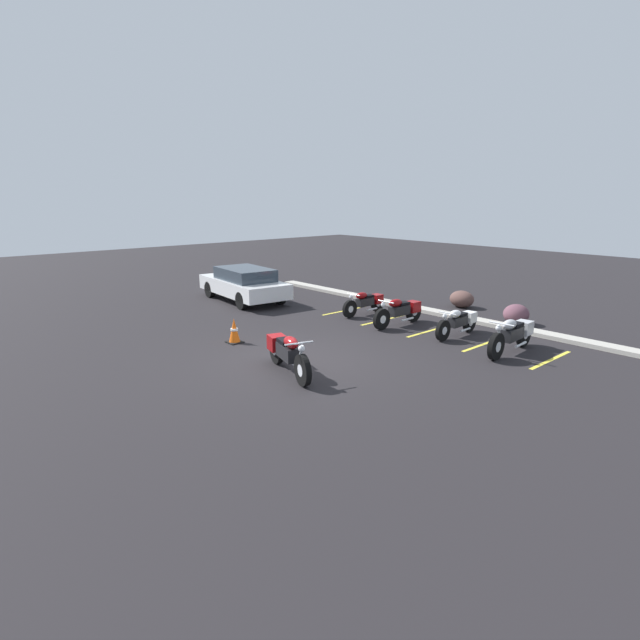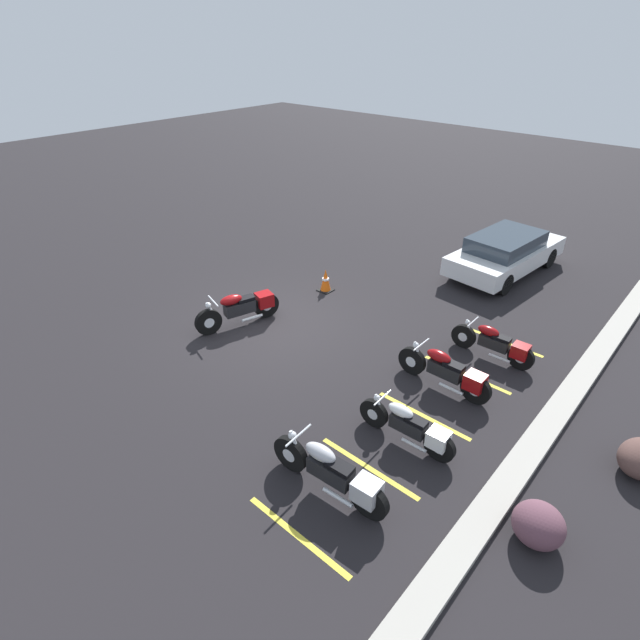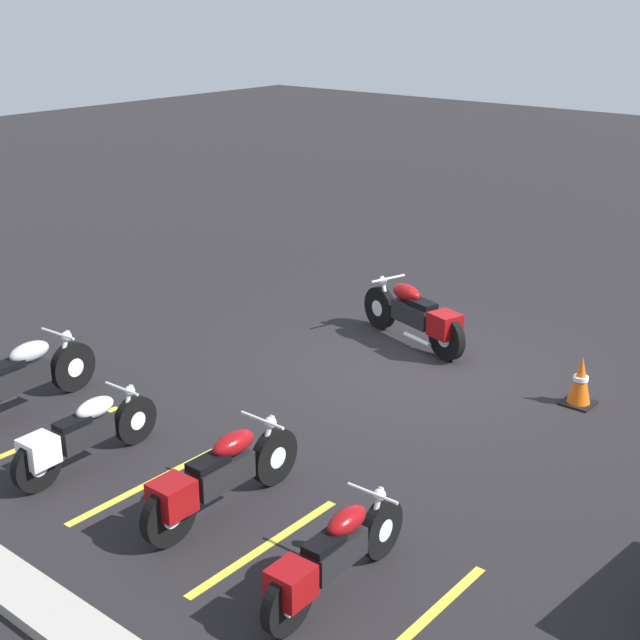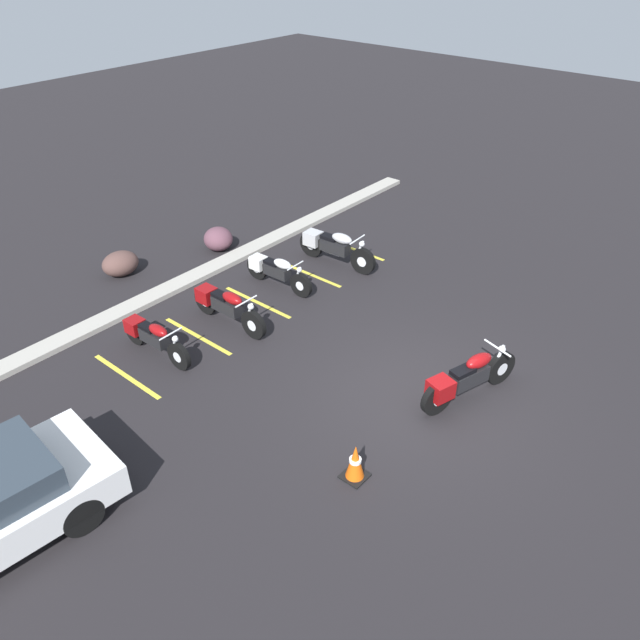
# 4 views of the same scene
# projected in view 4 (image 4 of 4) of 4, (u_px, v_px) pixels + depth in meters

# --- Properties ---
(ground) EXTENTS (60.00, 60.00, 0.00)m
(ground) POSITION_uv_depth(u_px,v_px,m) (418.00, 397.00, 11.82)
(ground) COLOR black
(motorcycle_maroon_featured) EXTENTS (2.25, 0.95, 0.91)m
(motorcycle_maroon_featured) POSITION_uv_depth(u_px,v_px,m) (466.00, 379.00, 11.51)
(motorcycle_maroon_featured) COLOR black
(motorcycle_maroon_featured) RESTS_ON ground
(parked_bike_0) EXTENTS (0.56, 2.00, 0.79)m
(parked_bike_0) POSITION_uv_depth(u_px,v_px,m) (152.00, 337.00, 12.76)
(parked_bike_0) COLOR black
(parked_bike_0) RESTS_ON ground
(parked_bike_1) EXTENTS (0.61, 2.19, 0.86)m
(parked_bike_1) POSITION_uv_depth(u_px,v_px,m) (225.00, 305.00, 13.70)
(parked_bike_1) COLOR black
(parked_bike_1) RESTS_ON ground
(parked_bike_2) EXTENTS (0.56, 2.01, 0.79)m
(parked_bike_2) POSITION_uv_depth(u_px,v_px,m) (275.00, 271.00, 15.11)
(parked_bike_2) COLOR black
(parked_bike_2) RESTS_ON ground
(parked_bike_3) EXTENTS (0.65, 2.31, 0.91)m
(parked_bike_3) POSITION_uv_depth(u_px,v_px,m) (333.00, 246.00, 16.07)
(parked_bike_3) COLOR black
(parked_bike_3) RESTS_ON ground
(concrete_curb) EXTENTS (18.00, 0.50, 0.12)m
(concrete_curb) POSITION_uv_depth(u_px,v_px,m) (187.00, 280.00, 15.44)
(concrete_curb) COLOR #A8A399
(concrete_curb) RESTS_ON ground
(landscape_rock_0) EXTENTS (1.10, 1.10, 0.64)m
(landscape_rock_0) POSITION_uv_depth(u_px,v_px,m) (218.00, 239.00, 16.81)
(landscape_rock_0) COLOR brown
(landscape_rock_0) RESTS_ON ground
(landscape_rock_1) EXTENTS (1.01, 0.86, 0.61)m
(landscape_rock_1) POSITION_uv_depth(u_px,v_px,m) (120.00, 264.00, 15.65)
(landscape_rock_1) COLOR brown
(landscape_rock_1) RESTS_ON ground
(traffic_cone) EXTENTS (0.40, 0.40, 0.68)m
(traffic_cone) POSITION_uv_depth(u_px,v_px,m) (355.00, 463.00, 9.98)
(traffic_cone) COLOR black
(traffic_cone) RESTS_ON ground
(stall_line_0) EXTENTS (0.10, 2.10, 0.00)m
(stall_line_0) POSITION_uv_depth(u_px,v_px,m) (127.00, 376.00, 12.34)
(stall_line_0) COLOR gold
(stall_line_0) RESTS_ON ground
(stall_line_1) EXTENTS (0.10, 2.10, 0.00)m
(stall_line_1) POSITION_uv_depth(u_px,v_px,m) (198.00, 336.00, 13.51)
(stall_line_1) COLOR gold
(stall_line_1) RESTS_ON ground
(stall_line_2) EXTENTS (0.10, 2.10, 0.00)m
(stall_line_2) POSITION_uv_depth(u_px,v_px,m) (257.00, 302.00, 14.68)
(stall_line_2) COLOR gold
(stall_line_2) RESTS_ON ground
(stall_line_3) EXTENTS (0.10, 2.10, 0.00)m
(stall_line_3) POSITION_uv_depth(u_px,v_px,m) (308.00, 274.00, 15.85)
(stall_line_3) COLOR gold
(stall_line_3) RESTS_ON ground
(stall_line_4) EXTENTS (0.10, 2.10, 0.00)m
(stall_line_4) POSITION_uv_depth(u_px,v_px,m) (352.00, 249.00, 17.01)
(stall_line_4) COLOR gold
(stall_line_4) RESTS_ON ground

